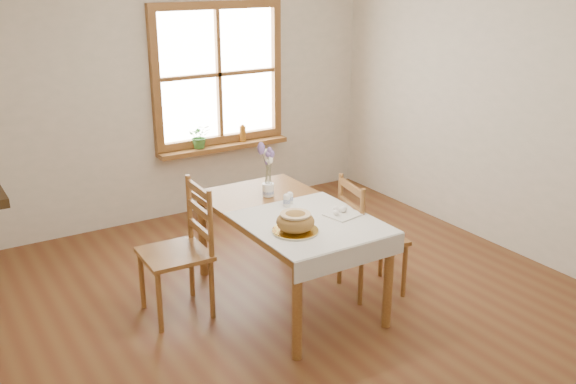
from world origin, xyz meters
name	(u,v)px	position (x,y,z in m)	size (l,w,h in m)	color
ground	(309,314)	(0.00, 0.00, 0.00)	(5.00, 5.00, 0.00)	brown
room_walls	(311,92)	(0.00, 0.00, 1.71)	(4.60, 5.10, 2.65)	beige
window	(218,74)	(0.50, 2.47, 1.45)	(1.46, 0.08, 1.46)	brown
window_sill	(224,147)	(0.50, 2.40, 0.69)	(1.46, 0.20, 0.05)	brown
dining_table	(288,221)	(0.00, 0.30, 0.66)	(0.90, 1.60, 0.75)	brown
table_linen	(310,223)	(0.00, 0.00, 0.76)	(0.91, 0.99, 0.01)	silver
chair_left	(174,252)	(-0.84, 0.55, 0.51)	(0.47, 0.50, 1.02)	brown
chair_right	(373,235)	(0.65, 0.07, 0.48)	(0.45, 0.47, 0.96)	brown
bread_plate	(295,231)	(-0.19, -0.10, 0.77)	(0.31, 0.31, 0.02)	white
bread_loaf	(295,220)	(-0.19, -0.10, 0.85)	(0.27, 0.27, 0.15)	olive
egg_napkin	(343,214)	(0.29, -0.02, 0.77)	(0.25, 0.21, 0.01)	silver
eggs	(343,211)	(0.29, -0.02, 0.79)	(0.19, 0.17, 0.04)	white
salt_shaker	(290,197)	(0.08, 0.41, 0.81)	(0.05, 0.05, 0.09)	white
pepper_shaker	(287,200)	(0.03, 0.36, 0.81)	(0.06, 0.06, 0.10)	white
flower_vase	(268,191)	(0.03, 0.65, 0.80)	(0.10, 0.10, 0.10)	white
lavender_bouquet	(268,166)	(0.03, 0.65, 1.01)	(0.17, 0.17, 0.31)	#6C5393
potted_plant	(200,139)	(0.23, 2.40, 0.81)	(0.23, 0.25, 0.20)	#3B772F
amber_bottle	(243,133)	(0.73, 2.40, 0.81)	(0.07, 0.07, 0.19)	#A3651E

